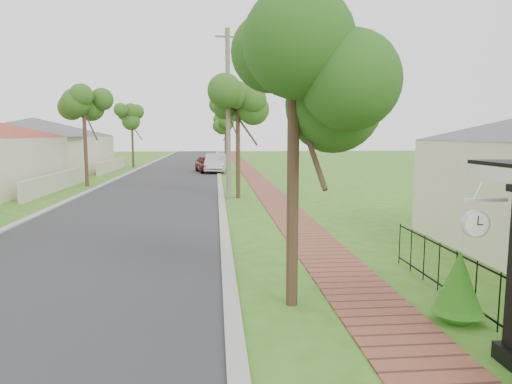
{
  "coord_description": "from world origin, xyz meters",
  "views": [
    {
      "loc": [
        0.38,
        -6.66,
        3.18
      ],
      "look_at": [
        1.56,
        6.54,
        1.5
      ],
      "focal_mm": 32.0,
      "sensor_mm": 36.0,
      "label": 1
    }
  ],
  "objects_px": {
    "near_tree": "(294,94)",
    "utility_pole": "(228,114)",
    "parked_car_red": "(207,164)",
    "parked_car_white": "(216,163)",
    "station_clock": "(476,222)"
  },
  "relations": [
    {
      "from": "near_tree",
      "to": "utility_pole",
      "type": "height_order",
      "value": "utility_pole"
    },
    {
      "from": "parked_car_red",
      "to": "parked_car_white",
      "type": "height_order",
      "value": "parked_car_white"
    },
    {
      "from": "utility_pole",
      "to": "parked_car_white",
      "type": "bearing_deg",
      "value": 92.26
    },
    {
      "from": "utility_pole",
      "to": "station_clock",
      "type": "distance_m",
      "value": 16.99
    },
    {
      "from": "near_tree",
      "to": "parked_car_red",
      "type": "bearing_deg",
      "value": 93.94
    },
    {
      "from": "utility_pole",
      "to": "station_clock",
      "type": "height_order",
      "value": "utility_pole"
    },
    {
      "from": "near_tree",
      "to": "station_clock",
      "type": "xyz_separation_m",
      "value": [
        2.28,
        -2.1,
        -1.94
      ]
    },
    {
      "from": "parked_car_white",
      "to": "utility_pole",
      "type": "xyz_separation_m",
      "value": [
        0.62,
        -15.74,
        3.4
      ]
    },
    {
      "from": "near_tree",
      "to": "utility_pole",
      "type": "relative_size",
      "value": 0.6
    },
    {
      "from": "near_tree",
      "to": "utility_pole",
      "type": "bearing_deg",
      "value": 93.01
    },
    {
      "from": "parked_car_red",
      "to": "station_clock",
      "type": "distance_m",
      "value": 32.73
    },
    {
      "from": "parked_car_white",
      "to": "parked_car_red",
      "type": "bearing_deg",
      "value": 174.29
    },
    {
      "from": "parked_car_white",
      "to": "near_tree",
      "type": "distance_m",
      "value": 30.4
    },
    {
      "from": "parked_car_red",
      "to": "station_clock",
      "type": "height_order",
      "value": "station_clock"
    },
    {
      "from": "parked_car_white",
      "to": "station_clock",
      "type": "height_order",
      "value": "station_clock"
    }
  ]
}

